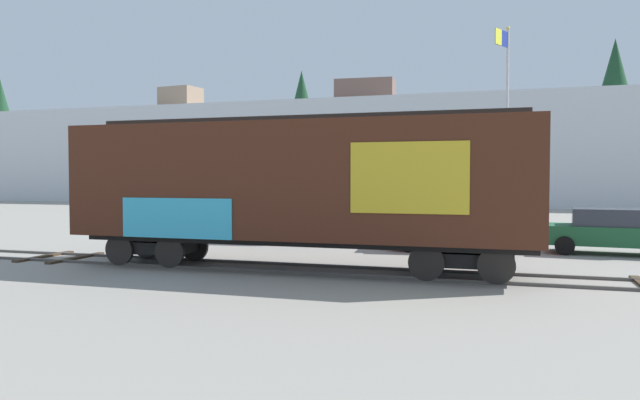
{
  "coord_description": "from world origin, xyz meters",
  "views": [
    {
      "loc": [
        5.87,
        -15.72,
        2.62
      ],
      "look_at": [
        0.42,
        1.59,
        1.93
      ],
      "focal_mm": 33.22,
      "sensor_mm": 36.0,
      "label": 1
    }
  ],
  "objects_px": {
    "freight_car": "(298,183)",
    "parked_car_red": "(452,226)",
    "flagpole": "(505,110)",
    "parked_car_blue": "(286,221)",
    "parked_car_green": "(612,231)"
  },
  "relations": [
    {
      "from": "parked_car_red",
      "to": "parked_car_green",
      "type": "xyz_separation_m",
      "value": [
        5.28,
        0.56,
        -0.08
      ]
    },
    {
      "from": "parked_car_blue",
      "to": "parked_car_red",
      "type": "height_order",
      "value": "parked_car_red"
    },
    {
      "from": "freight_car",
      "to": "parked_car_green",
      "type": "bearing_deg",
      "value": 35.3
    },
    {
      "from": "freight_car",
      "to": "flagpole",
      "type": "bearing_deg",
      "value": 65.36
    },
    {
      "from": "freight_car",
      "to": "flagpole",
      "type": "xyz_separation_m",
      "value": [
        5.53,
        12.06,
        3.2
      ]
    },
    {
      "from": "freight_car",
      "to": "parked_car_red",
      "type": "height_order",
      "value": "freight_car"
    },
    {
      "from": "freight_car",
      "to": "parked_car_red",
      "type": "distance_m",
      "value": 7.14
    },
    {
      "from": "parked_car_green",
      "to": "flagpole",
      "type": "bearing_deg",
      "value": 121.94
    },
    {
      "from": "freight_car",
      "to": "parked_car_green",
      "type": "xyz_separation_m",
      "value": [
        9.05,
        6.41,
        -1.65
      ]
    },
    {
      "from": "parked_car_blue",
      "to": "parked_car_green",
      "type": "distance_m",
      "value": 11.91
    },
    {
      "from": "parked_car_blue",
      "to": "parked_car_red",
      "type": "distance_m",
      "value": 6.67
    },
    {
      "from": "parked_car_blue",
      "to": "parked_car_green",
      "type": "relative_size",
      "value": 1.05
    },
    {
      "from": "flagpole",
      "to": "parked_car_green",
      "type": "bearing_deg",
      "value": -58.06
    },
    {
      "from": "freight_car",
      "to": "parked_car_red",
      "type": "relative_size",
      "value": 2.8
    },
    {
      "from": "parked_car_blue",
      "to": "parked_car_green",
      "type": "xyz_separation_m",
      "value": [
        11.91,
        -0.19,
        -0.07
      ]
    }
  ]
}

